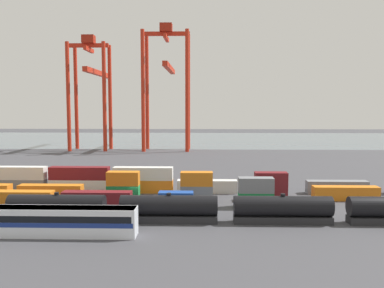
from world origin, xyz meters
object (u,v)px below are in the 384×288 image
object	(u,v)px
shipping_container_5	(256,200)
shipping_container_20	(143,186)
shipping_container_23	(272,187)
freight_tank_row	(169,208)
shipping_container_24	(337,187)
gantry_crane_central	(167,76)
shipping_container_13	(271,193)
gantry_crane_west	(92,82)
shipping_container_8	(51,191)

from	to	relation	value
shipping_container_5	shipping_container_20	distance (m)	24.45
shipping_container_23	shipping_container_20	bearing A→B (deg)	180.00
freight_tank_row	shipping_container_20	xyz separation A→B (m)	(-7.11, 21.63, -0.82)
shipping_container_20	shipping_container_23	size ratio (longest dim) A/B	2.00
shipping_container_24	gantry_crane_central	world-z (taller)	gantry_crane_central
shipping_container_5	shipping_container_13	world-z (taller)	same
freight_tank_row	shipping_container_24	distance (m)	38.65
shipping_container_23	shipping_container_5	bearing A→B (deg)	-111.65
shipping_container_20	gantry_crane_west	world-z (taller)	gantry_crane_west
shipping_container_24	freight_tank_row	bearing A→B (deg)	-145.96
shipping_container_8	shipping_container_20	xyz separation A→B (m)	(16.82, 5.91, 0.00)
shipping_container_23	shipping_container_24	bearing A→B (deg)	0.00
shipping_container_8	gantry_crane_west	world-z (taller)	gantry_crane_west
shipping_container_24	gantry_crane_central	xyz separation A→B (m)	(-41.84, 86.32, 28.73)
freight_tank_row	gantry_crane_central	xyz separation A→B (m)	(-9.81, 107.96, 27.91)
freight_tank_row	shipping_container_13	xyz separation A→B (m)	(17.82, 15.72, -0.82)
freight_tank_row	shipping_container_24	world-z (taller)	freight_tank_row
shipping_container_5	shipping_container_24	size ratio (longest dim) A/B	0.50
shipping_container_5	shipping_container_8	bearing A→B (deg)	171.21
shipping_container_20	shipping_container_23	distance (m)	26.09
freight_tank_row	shipping_container_23	xyz separation A→B (m)	(18.98, 21.63, -0.82)
shipping_container_20	shipping_container_24	size ratio (longest dim) A/B	1.00
shipping_container_8	gantry_crane_central	bearing A→B (deg)	81.30
gantry_crane_central	freight_tank_row	bearing A→B (deg)	-84.81
shipping_container_5	gantry_crane_west	bearing A→B (deg)	119.23
shipping_container_8	gantry_crane_central	world-z (taller)	gantry_crane_central
shipping_container_5	shipping_container_20	bearing A→B (deg)	151.07
shipping_container_5	shipping_container_13	size ratio (longest dim) A/B	1.00
shipping_container_20	shipping_container_24	world-z (taller)	same
shipping_container_13	shipping_container_8	bearing A→B (deg)	180.00
freight_tank_row	shipping_container_20	world-z (taller)	freight_tank_row
gantry_crane_west	shipping_container_23	bearing A→B (deg)	-55.39
gantry_crane_west	shipping_container_13	bearing A→B (deg)	-57.64
shipping_container_23	gantry_crane_west	distance (m)	108.41
shipping_container_5	freight_tank_row	bearing A→B (deg)	-145.53
shipping_container_13	shipping_container_24	size ratio (longest dim) A/B	0.50
freight_tank_row	shipping_container_5	world-z (taller)	freight_tank_row
shipping_container_23	gantry_crane_central	xyz separation A→B (m)	(-28.79, 86.32, 28.73)
freight_tank_row	gantry_crane_west	xyz separation A→B (m)	(-40.75, 108.18, 25.56)
shipping_container_24	gantry_crane_central	bearing A→B (deg)	115.86
freight_tank_row	gantry_crane_central	world-z (taller)	gantry_crane_central
freight_tank_row	gantry_crane_west	distance (m)	118.39
shipping_container_5	shipping_container_8	size ratio (longest dim) A/B	0.50
shipping_container_13	shipping_container_20	size ratio (longest dim) A/B	0.50
shipping_container_13	gantry_crane_west	distance (m)	112.58
shipping_container_13	shipping_container_20	world-z (taller)	same
shipping_container_5	gantry_crane_central	bearing A→B (deg)	103.80
freight_tank_row	shipping_container_24	bearing A→B (deg)	34.04
shipping_container_13	shipping_container_23	distance (m)	6.02
shipping_container_13	shipping_container_23	xyz separation A→B (m)	(1.16, 5.91, 0.00)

